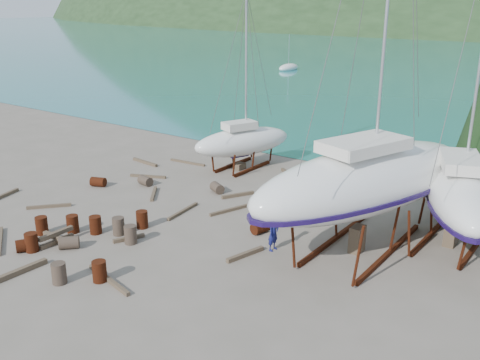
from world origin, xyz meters
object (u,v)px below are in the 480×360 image
Objects in this scene: large_sailboat_far at (460,189)px; small_sailboat_shore at (243,141)px; large_sailboat_near at (367,179)px; worker at (273,232)px.

large_sailboat_far is 1.40× the size of small_sailboat_shore.
worker is (-3.12, -2.72, -2.40)m from large_sailboat_near.
worker is at bearing -159.44° from large_sailboat_far.
small_sailboat_shore is (-14.88, 3.60, -0.74)m from large_sailboat_far.
large_sailboat_near is 1.77× the size of small_sailboat_shore.
large_sailboat_far is 8.77m from worker.
large_sailboat_far is (3.22, 3.06, -0.63)m from large_sailboat_near.
large_sailboat_far is at bearing -46.92° from worker.
worker is at bearing -120.24° from large_sailboat_near.
large_sailboat_near is 11.66× the size of worker.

